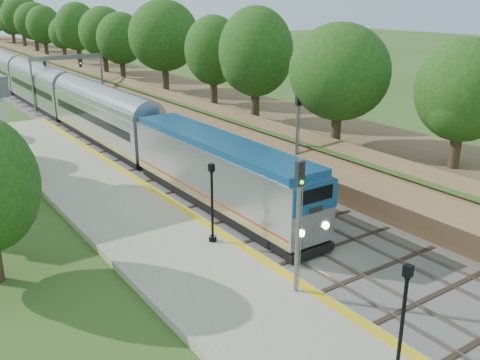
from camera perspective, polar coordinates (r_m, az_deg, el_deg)
trackbed at (r=70.46m, az=-19.19°, el=7.81°), size 9.50×170.00×0.28m
platform at (r=28.25m, az=-7.80°, el=-6.84°), size 6.40×68.00×0.38m
yellow_stripe at (r=29.42m, az=-2.86°, el=-5.17°), size 0.55×68.00×0.01m
embankment at (r=72.79m, az=-12.97°, el=10.21°), size 10.64×170.00×11.70m
signal_gantry at (r=65.13m, az=-17.97°, el=11.36°), size 8.40×0.38×6.20m
trees_behind_platform at (r=29.12m, az=-22.99°, el=1.74°), size 7.82×53.32×7.21m
train at (r=76.16m, az=-22.28°, el=9.83°), size 2.85×114.53×4.19m
lamppost_mid at (r=18.60m, az=16.83°, el=-15.03°), size 0.41×0.41×4.18m
lamppost_far at (r=27.24m, az=-2.99°, el=-2.94°), size 0.41×0.41×4.19m
signal_platform at (r=22.06m, az=6.25°, el=-3.45°), size 0.35×0.28×5.94m
signal_farside at (r=35.43m, az=6.13°, el=5.61°), size 0.37×0.30×6.83m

